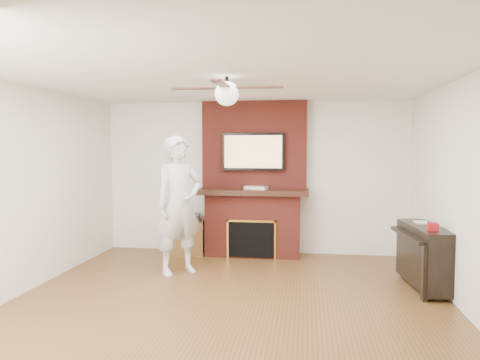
# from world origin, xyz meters

# --- Properties ---
(room_shell) EXTENTS (5.36, 5.86, 2.86)m
(room_shell) POSITION_xyz_m (0.00, 0.00, 1.25)
(room_shell) COLOR brown
(room_shell) RESTS_ON ground
(fireplace) EXTENTS (1.78, 0.64, 2.50)m
(fireplace) POSITION_xyz_m (0.00, 2.55, 1.00)
(fireplace) COLOR maroon
(fireplace) RESTS_ON ground
(tv) EXTENTS (1.00, 0.08, 0.60)m
(tv) POSITION_xyz_m (0.00, 2.50, 1.68)
(tv) COLOR black
(tv) RESTS_ON fireplace
(ceiling_fan) EXTENTS (1.21, 1.21, 0.31)m
(ceiling_fan) POSITION_xyz_m (-0.00, 0.00, 2.33)
(ceiling_fan) COLOR black
(ceiling_fan) RESTS_ON room_shell
(person) EXTENTS (0.83, 0.82, 1.91)m
(person) POSITION_xyz_m (-0.89, 1.26, 0.95)
(person) COLOR silver
(person) RESTS_ON ground
(side_table) EXTENTS (0.66, 0.66, 0.65)m
(side_table) POSITION_xyz_m (-1.11, 2.48, 0.30)
(side_table) COLOR brown
(side_table) RESTS_ON ground
(piano) EXTENTS (0.56, 1.22, 0.87)m
(piano) POSITION_xyz_m (2.31, 1.04, 0.42)
(piano) COLOR black
(piano) RESTS_ON ground
(cable_box) EXTENTS (0.38, 0.28, 0.05)m
(cable_box) POSITION_xyz_m (0.05, 2.45, 1.10)
(cable_box) COLOR silver
(cable_box) RESTS_ON fireplace
(candle_orange) EXTENTS (0.07, 0.07, 0.13)m
(candle_orange) POSITION_xyz_m (-0.16, 2.38, 0.06)
(candle_orange) COLOR red
(candle_orange) RESTS_ON ground
(candle_green) EXTENTS (0.07, 0.07, 0.10)m
(candle_green) POSITION_xyz_m (0.02, 2.33, 0.05)
(candle_green) COLOR #528C38
(candle_green) RESTS_ON ground
(candle_cream) EXTENTS (0.09, 0.09, 0.10)m
(candle_cream) POSITION_xyz_m (0.19, 2.38, 0.05)
(candle_cream) COLOR #FFE3CA
(candle_cream) RESTS_ON ground
(candle_blue) EXTENTS (0.06, 0.06, 0.09)m
(candle_blue) POSITION_xyz_m (0.26, 2.35, 0.04)
(candle_blue) COLOR navy
(candle_blue) RESTS_ON ground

